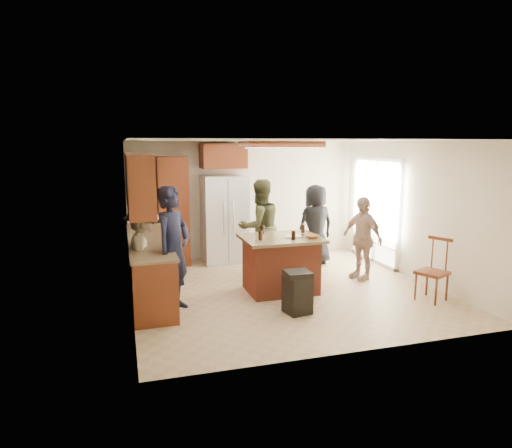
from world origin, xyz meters
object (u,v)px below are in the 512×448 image
object	(u,v)px
person_behind_right	(315,225)
spindle_chair	(433,272)
kitchen_island	(281,264)
refrigerator	(225,219)
person_side_right	(362,238)
person_behind_left	(260,227)
person_front_left	(173,249)
person_counter	(144,255)
trash_bin	(297,292)

from	to	relation	value
person_behind_right	spindle_chair	distance (m)	2.73
kitchen_island	spindle_chair	size ratio (longest dim) A/B	1.29
refrigerator	spindle_chair	world-z (taller)	refrigerator
kitchen_island	spindle_chair	xyz separation A→B (m)	(2.15, -1.10, -0.02)
refrigerator	spindle_chair	bearing A→B (deg)	-51.70
person_side_right	kitchen_island	world-z (taller)	person_side_right
person_behind_right	refrigerator	world-z (taller)	refrigerator
person_behind_left	spindle_chair	xyz separation A→B (m)	(2.17, -2.24, -0.45)
person_side_right	spindle_chair	world-z (taller)	person_side_right
person_front_left	refrigerator	world-z (taller)	person_front_left
person_counter	kitchen_island	world-z (taller)	person_counter
person_side_right	refrigerator	bearing A→B (deg)	-150.21
trash_bin	spindle_chair	bearing A→B (deg)	-2.09
person_behind_left	kitchen_island	world-z (taller)	person_behind_left
person_behind_right	person_counter	size ratio (longest dim) A/B	1.05
person_front_left	person_counter	world-z (taller)	person_front_left
kitchen_island	person_front_left	bearing A→B (deg)	-168.03
person_behind_right	spindle_chair	bearing A→B (deg)	100.32
person_counter	trash_bin	size ratio (longest dim) A/B	2.48
person_counter	person_behind_left	bearing A→B (deg)	-65.11
person_behind_right	person_behind_left	bearing A→B (deg)	5.33
kitchen_island	person_behind_right	bearing A→B (deg)	49.07
refrigerator	kitchen_island	size ratio (longest dim) A/B	1.41
person_side_right	spindle_chair	size ratio (longest dim) A/B	1.52
person_side_right	trash_bin	size ratio (longest dim) A/B	2.41
refrigerator	trash_bin	world-z (taller)	refrigerator
trash_bin	refrigerator	bearing A→B (deg)	96.39
person_front_left	person_counter	xyz separation A→B (m)	(-0.40, 0.38, -0.14)
person_behind_left	refrigerator	size ratio (longest dim) A/B	1.00
person_behind_left	person_side_right	world-z (taller)	person_behind_left
trash_bin	spindle_chair	size ratio (longest dim) A/B	0.63
person_front_left	person_behind_right	world-z (taller)	person_front_left
person_side_right	trash_bin	xyz separation A→B (m)	(-1.76, -1.29, -0.44)
person_counter	spindle_chair	xyz separation A→B (m)	(4.36, -1.09, -0.33)
person_behind_right	spindle_chair	xyz separation A→B (m)	(0.88, -2.56, -0.37)
person_behind_right	kitchen_island	bearing A→B (deg)	40.32
spindle_chair	person_behind_left	bearing A→B (deg)	134.16
person_behind_left	spindle_chair	distance (m)	3.15
trash_bin	person_behind_left	bearing A→B (deg)	87.90
person_counter	kitchen_island	xyz separation A→B (m)	(2.20, 0.01, -0.31)
person_side_right	kitchen_island	bearing A→B (deg)	-98.46
person_counter	trash_bin	bearing A→B (deg)	-118.40
person_behind_right	spindle_chair	size ratio (longest dim) A/B	1.65
person_behind_right	person_side_right	world-z (taller)	person_behind_right
person_front_left	spindle_chair	size ratio (longest dim) A/B	1.86
person_behind_right	trash_bin	world-z (taller)	person_behind_right
person_behind_left	kitchen_island	bearing A→B (deg)	77.28
person_side_right	spindle_chair	distance (m)	1.49
person_behind_left	person_side_right	distance (m)	1.89
person_counter	person_side_right	bearing A→B (deg)	-88.63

